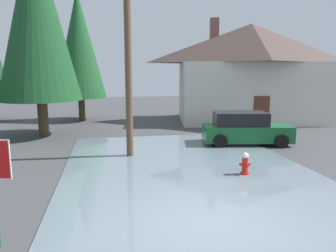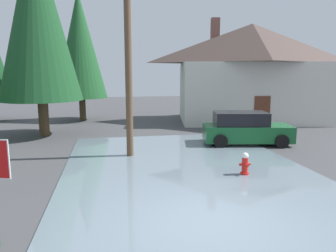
{
  "view_description": "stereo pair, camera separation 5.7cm",
  "coord_description": "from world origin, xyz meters",
  "px_view_note": "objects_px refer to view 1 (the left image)",
  "views": [
    {
      "loc": [
        -2.29,
        -6.63,
        3.42
      ],
      "look_at": [
        0.02,
        5.23,
        1.4
      ],
      "focal_mm": 33.85,
      "sensor_mm": 36.0,
      "label": 1
    },
    {
      "loc": [
        -2.24,
        -6.64,
        3.42
      ],
      "look_at": [
        0.02,
        5.23,
        1.4
      ],
      "focal_mm": 33.85,
      "sensor_mm": 36.0,
      "label": 2
    }
  ],
  "objects_px": {
    "utility_pole": "(128,32)",
    "pine_tree_far_center": "(36,15)",
    "fire_hydrant": "(245,164)",
    "house": "(250,71)",
    "parked_car": "(245,129)",
    "pine_tree_mid_left": "(79,45)"
  },
  "relations": [
    {
      "from": "utility_pole",
      "to": "pine_tree_far_center",
      "type": "xyz_separation_m",
      "value": [
        -4.36,
        5.38,
        1.4
      ]
    },
    {
      "from": "fire_hydrant",
      "to": "house",
      "type": "distance_m",
      "value": 13.27
    },
    {
      "from": "utility_pole",
      "to": "pine_tree_far_center",
      "type": "distance_m",
      "value": 7.06
    },
    {
      "from": "house",
      "to": "parked_car",
      "type": "xyz_separation_m",
      "value": [
        -3.52,
        -7.13,
        -2.79
      ]
    },
    {
      "from": "parked_car",
      "to": "pine_tree_far_center",
      "type": "height_order",
      "value": "pine_tree_far_center"
    },
    {
      "from": "parked_car",
      "to": "house",
      "type": "bearing_deg",
      "value": 63.72
    },
    {
      "from": "pine_tree_mid_left",
      "to": "pine_tree_far_center",
      "type": "distance_m",
      "value": 5.91
    },
    {
      "from": "house",
      "to": "pine_tree_mid_left",
      "type": "distance_m",
      "value": 12.28
    },
    {
      "from": "fire_hydrant",
      "to": "utility_pole",
      "type": "distance_m",
      "value": 6.7
    },
    {
      "from": "utility_pole",
      "to": "pine_tree_far_center",
      "type": "height_order",
      "value": "pine_tree_far_center"
    },
    {
      "from": "parked_car",
      "to": "utility_pole",
      "type": "bearing_deg",
      "value": -167.17
    },
    {
      "from": "fire_hydrant",
      "to": "pine_tree_mid_left",
      "type": "height_order",
      "value": "pine_tree_mid_left"
    },
    {
      "from": "house",
      "to": "pine_tree_far_center",
      "type": "relative_size",
      "value": 1.05
    },
    {
      "from": "house",
      "to": "fire_hydrant",
      "type": "bearing_deg",
      "value": -115.45
    },
    {
      "from": "pine_tree_mid_left",
      "to": "utility_pole",
      "type": "bearing_deg",
      "value": -76.19
    },
    {
      "from": "house",
      "to": "pine_tree_mid_left",
      "type": "bearing_deg",
      "value": 167.98
    },
    {
      "from": "house",
      "to": "pine_tree_far_center",
      "type": "distance_m",
      "value": 14.17
    },
    {
      "from": "fire_hydrant",
      "to": "parked_car",
      "type": "height_order",
      "value": "parked_car"
    },
    {
      "from": "fire_hydrant",
      "to": "house",
      "type": "bearing_deg",
      "value": 64.55
    },
    {
      "from": "fire_hydrant",
      "to": "parked_car",
      "type": "distance_m",
      "value": 4.95
    },
    {
      "from": "parked_car",
      "to": "pine_tree_mid_left",
      "type": "bearing_deg",
      "value": 130.84
    },
    {
      "from": "fire_hydrant",
      "to": "parked_car",
      "type": "relative_size",
      "value": 0.18
    }
  ]
}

